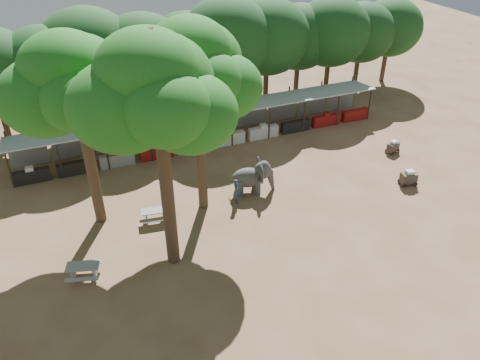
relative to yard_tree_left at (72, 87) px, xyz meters
name	(u,v)px	position (x,y,z in m)	size (l,w,h in m)	color
ground	(293,254)	(9.13, -7.19, -8.20)	(100.00, 100.00, 0.00)	brown
vendor_stalls	(207,128)	(9.13, 6.65, -7.02)	(28.00, 2.99, 2.80)	#A2A6AA
yard_tree_left	(72,87)	(0.00, 0.00, 0.00)	(7.10, 6.90, 11.02)	#332316
yard_tree_center	(153,94)	(3.00, -5.00, 1.01)	(7.10, 6.90, 12.04)	#332316
yard_tree_back	(193,71)	(6.00, -1.00, 0.34)	(7.10, 6.90, 11.36)	#332316
backdrop_trees	(184,51)	(9.13, 11.81, -2.69)	(46.46, 5.95, 8.33)	#332316
elephant	(253,177)	(9.60, -0.80, -7.13)	(2.89, 2.13, 2.15)	#3B3939
handler	(236,191)	(8.15, -1.54, -7.38)	(0.59, 0.39, 1.64)	#26384C
picnic_table_near	(83,270)	(-1.34, -4.74, -7.67)	(1.96, 1.85, 0.80)	gray
picnic_table_far	(155,214)	(3.06, -1.49, -7.71)	(1.67, 1.54, 0.75)	gray
cart_front	(409,178)	(19.30, -3.98, -7.68)	(1.21, 0.92, 1.06)	#332922
cart_back	(393,147)	(21.13, -0.04, -7.74)	(1.10, 0.87, 0.93)	#332922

